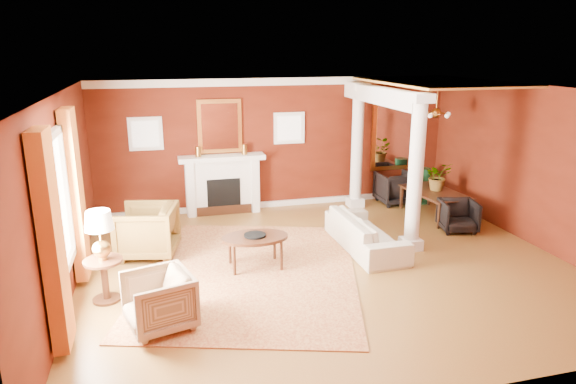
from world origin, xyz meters
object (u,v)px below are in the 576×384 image
object	(u,v)px
armchair_leopard	(147,229)
sofa	(366,227)
side_table	(101,242)
armchair_stripe	(159,298)
coffee_table	(255,239)
dining_table	(436,196)

from	to	relation	value
armchair_leopard	sofa	bearing A→B (deg)	93.02
armchair_leopard	side_table	xyz separation A→B (m)	(-0.59, -1.58, 0.40)
armchair_stripe	coffee_table	world-z (taller)	armchair_stripe
sofa	coffee_table	world-z (taller)	sofa
armchair_stripe	dining_table	xyz separation A→B (m)	(5.86, 3.22, 0.03)
sofa	armchair_stripe	world-z (taller)	armchair_stripe
coffee_table	dining_table	xyz separation A→B (m)	(4.29, 1.68, -0.06)
coffee_table	dining_table	distance (m)	4.61
armchair_stripe	dining_table	distance (m)	6.69
sofa	armchair_leopard	world-z (taller)	armchair_leopard
side_table	dining_table	world-z (taller)	side_table
armchair_stripe	side_table	size ratio (longest dim) A/B	0.61
armchair_stripe	side_table	distance (m)	1.30
armchair_leopard	dining_table	xyz separation A→B (m)	(6.01, 0.69, -0.05)
sofa	armchair_stripe	xyz separation A→B (m)	(-3.67, -1.87, 0.00)
coffee_table	side_table	bearing A→B (deg)	-165.65
armchair_stripe	side_table	bearing A→B (deg)	-157.98
dining_table	armchair_stripe	bearing A→B (deg)	114.33
coffee_table	sofa	bearing A→B (deg)	8.79
armchair_leopard	dining_table	bearing A→B (deg)	109.38
sofa	side_table	xyz separation A→B (m)	(-4.41, -0.92, 0.49)
coffee_table	dining_table	bearing A→B (deg)	21.34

